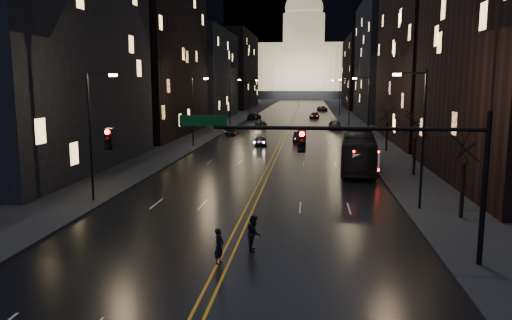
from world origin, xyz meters
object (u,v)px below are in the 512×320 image
(traffic_signal, at_px, (356,153))
(bus, at_px, (359,152))
(oncoming_car_b, at_px, (232,130))
(pedestrian_b, at_px, (254,233))
(oncoming_car_a, at_px, (261,141))
(pedestrian_a, at_px, (219,246))
(receding_car_a, at_px, (300,137))

(traffic_signal, height_order, bus, traffic_signal)
(oncoming_car_b, bearing_deg, pedestrian_b, 99.76)
(traffic_signal, xyz_separation_m, oncoming_car_a, (-8.41, 42.23, -4.43))
(oncoming_car_a, height_order, pedestrian_b, pedestrian_b)
(oncoming_car_b, distance_m, pedestrian_a, 57.03)
(oncoming_car_b, bearing_deg, traffic_signal, 104.18)
(pedestrian_a, bearing_deg, traffic_signal, -67.75)
(bus, distance_m, pedestrian_a, 27.17)
(oncoming_car_b, xyz_separation_m, pedestrian_b, (9.56, -54.43, 0.13))
(oncoming_car_b, bearing_deg, pedestrian_a, 98.05)
(bus, relative_size, pedestrian_b, 7.11)
(bus, xyz_separation_m, oncoming_car_a, (-11.00, 17.30, -1.08))
(pedestrian_a, bearing_deg, oncoming_car_a, 17.87)
(bus, xyz_separation_m, pedestrian_a, (-8.68, -25.73, -0.92))
(bus, bearing_deg, oncoming_car_b, 123.81)
(traffic_signal, distance_m, receding_car_a, 46.74)
(receding_car_a, bearing_deg, pedestrian_b, -88.29)
(pedestrian_a, distance_m, pedestrian_b, 2.43)
(oncoming_car_b, relative_size, receding_car_a, 1.03)
(oncoming_car_b, xyz_separation_m, pedestrian_a, (8.18, -56.44, 0.08))
(oncoming_car_b, height_order, pedestrian_b, pedestrian_b)
(oncoming_car_a, relative_size, oncoming_car_b, 0.87)
(bus, height_order, oncoming_car_b, bus)
(traffic_signal, height_order, pedestrian_a, traffic_signal)
(oncoming_car_a, xyz_separation_m, pedestrian_b, (3.69, -41.03, 0.21))
(receding_car_a, xyz_separation_m, pedestrian_a, (-2.68, -47.21, 0.10))
(traffic_signal, bearing_deg, oncoming_car_b, 104.39)
(pedestrian_a, xyz_separation_m, pedestrian_b, (1.37, 2.00, 0.05))
(bus, bearing_deg, oncoming_car_a, 127.48)
(traffic_signal, bearing_deg, pedestrian_b, 165.66)
(receding_car_a, distance_m, pedestrian_b, 45.22)
(pedestrian_a, bearing_deg, bus, -3.86)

